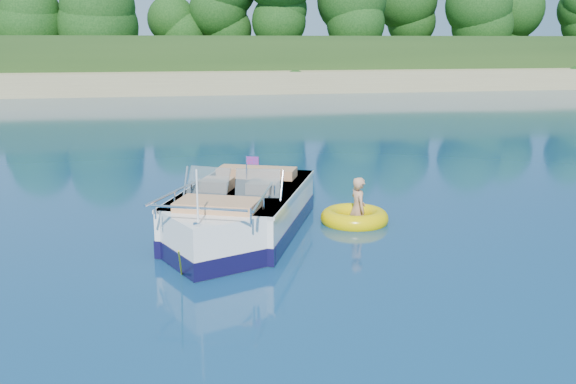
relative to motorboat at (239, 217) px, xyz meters
name	(u,v)px	position (x,y,z in m)	size (l,w,h in m)	color
ground	(335,259)	(1.46, -1.66, -0.38)	(160.00, 160.00, 0.00)	#0B274D
shoreline	(186,65)	(1.46, 62.11, 0.59)	(170.00, 59.00, 6.00)	#9C895A
treeline	(196,15)	(1.50, 39.36, 5.16)	(150.00, 7.12, 8.19)	black
motorboat	(239,217)	(0.00, 0.00, 0.00)	(3.52, 5.59, 1.97)	white
tow_tube	(354,218)	(2.45, 0.50, -0.29)	(1.68, 1.68, 0.37)	#E0BF00
boy	(357,223)	(2.49, 0.45, -0.38)	(0.51, 0.33, 1.39)	tan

